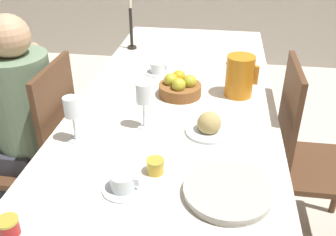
% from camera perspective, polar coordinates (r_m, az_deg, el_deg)
% --- Properties ---
extents(ground_plane, '(20.00, 20.00, 0.00)m').
position_cam_1_polar(ground_plane, '(2.31, 1.24, -13.45)').
color(ground_plane, beige).
extents(dining_table, '(0.94, 2.20, 0.76)m').
position_cam_1_polar(dining_table, '(1.91, 1.46, 1.38)').
color(dining_table, silver).
rests_on(dining_table, ground_plane).
extents(chair_person_side, '(0.42, 0.42, 0.98)m').
position_cam_1_polar(chair_person_side, '(1.97, -18.72, -4.90)').
color(chair_person_side, '#51331E').
rests_on(chair_person_side, ground_plane).
extents(chair_opposite, '(0.42, 0.42, 0.98)m').
position_cam_1_polar(chair_opposite, '(1.97, 20.33, -5.37)').
color(chair_opposite, '#51331E').
rests_on(chair_opposite, ground_plane).
extents(person_seated, '(0.39, 0.41, 1.19)m').
position_cam_1_polar(person_seated, '(1.94, -21.76, 0.60)').
color(person_seated, '#33333D').
rests_on(person_seated, ground_plane).
extents(red_pitcher, '(0.16, 0.14, 0.20)m').
position_cam_1_polar(red_pitcher, '(1.85, 10.86, 6.32)').
color(red_pitcher, orange).
rests_on(red_pitcher, dining_table).
extents(wine_glass_water, '(0.06, 0.06, 0.20)m').
position_cam_1_polar(wine_glass_water, '(1.52, -3.81, 3.47)').
color(wine_glass_water, white).
rests_on(wine_glass_water, dining_table).
extents(wine_glass_juice, '(0.06, 0.06, 0.19)m').
position_cam_1_polar(wine_glass_juice, '(1.48, -14.45, 1.24)').
color(wine_glass_juice, white).
rests_on(wine_glass_juice, dining_table).
extents(teacup_near_person, '(0.14, 0.14, 0.06)m').
position_cam_1_polar(teacup_near_person, '(1.26, -6.91, -9.86)').
color(teacup_near_person, silver).
rests_on(teacup_near_person, dining_table).
extents(teacup_across, '(0.14, 0.14, 0.06)m').
position_cam_1_polar(teacup_across, '(2.09, -1.58, 7.50)').
color(teacup_across, silver).
rests_on(teacup_across, dining_table).
extents(serving_tray, '(0.29, 0.29, 0.03)m').
position_cam_1_polar(serving_tray, '(1.25, 9.06, -11.02)').
color(serving_tray, '#B7B2A8').
rests_on(serving_tray, dining_table).
extents(bread_plate, '(0.19, 0.19, 0.10)m').
position_cam_1_polar(bread_plate, '(1.55, 6.26, -1.19)').
color(bread_plate, silver).
rests_on(bread_plate, dining_table).
extents(jam_jar_amber, '(0.06, 0.06, 0.05)m').
position_cam_1_polar(jam_jar_amber, '(1.20, -23.17, -14.88)').
color(jam_jar_amber, '#A81E1E').
rests_on(jam_jar_amber, dining_table).
extents(jam_jar_red, '(0.06, 0.06, 0.05)m').
position_cam_1_polar(jam_jar_red, '(1.32, -2.03, -7.23)').
color(jam_jar_red, gold).
rests_on(jam_jar_red, dining_table).
extents(fruit_bowl, '(0.21, 0.21, 0.11)m').
position_cam_1_polar(fruit_bowl, '(1.84, 1.82, 4.76)').
color(fruit_bowl, brown).
rests_on(fruit_bowl, dining_table).
extents(candlestick_tall, '(0.06, 0.06, 0.31)m').
position_cam_1_polar(candlestick_tall, '(2.46, -5.62, 13.17)').
color(candlestick_tall, black).
rests_on(candlestick_tall, dining_table).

